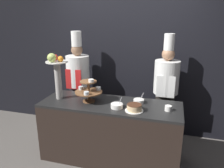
% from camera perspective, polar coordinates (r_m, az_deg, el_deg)
% --- Properties ---
extents(wall_back, '(10.00, 0.06, 2.80)m').
position_cam_1_polar(wall_back, '(3.83, 3.75, 7.90)').
color(wall_back, black).
rests_on(wall_back, ground_plane).
extents(buffet_counter, '(1.94, 0.67, 0.87)m').
position_cam_1_polar(buffet_counter, '(3.21, -0.50, -12.28)').
color(buffet_counter, black).
rests_on(buffet_counter, ground_plane).
extents(tiered_stand, '(0.38, 0.38, 0.34)m').
position_cam_1_polar(tiered_stand, '(3.04, -6.11, -1.62)').
color(tiered_stand, brown).
rests_on(tiered_stand, buffet_counter).
extents(fruit_pedestal, '(0.31, 0.31, 0.67)m').
position_cam_1_polar(fruit_pedestal, '(3.16, -14.28, 3.47)').
color(fruit_pedestal, '#B2ADA8').
rests_on(fruit_pedestal, buffet_counter).
extents(cake_round, '(0.24, 0.24, 0.09)m').
position_cam_1_polar(cake_round, '(2.79, 5.83, -6.20)').
color(cake_round, white).
rests_on(cake_round, buffet_counter).
extents(cup_white, '(0.09, 0.09, 0.07)m').
position_cam_1_polar(cup_white, '(2.87, 14.49, -6.15)').
color(cup_white, white).
rests_on(cup_white, buffet_counter).
extents(serving_bowl_near, '(0.16, 0.16, 0.16)m').
position_cam_1_polar(serving_bowl_near, '(2.87, 1.26, -5.72)').
color(serving_bowl_near, white).
rests_on(serving_bowl_near, buffet_counter).
extents(serving_bowl_far, '(0.15, 0.15, 0.16)m').
position_cam_1_polar(serving_bowl_far, '(3.05, 7.01, -4.44)').
color(serving_bowl_far, white).
rests_on(serving_bowl_far, buffet_counter).
extents(chef_left, '(0.39, 0.39, 1.79)m').
position_cam_1_polar(chef_left, '(3.80, -8.80, 0.94)').
color(chef_left, '#28282D').
rests_on(chef_left, ground_plane).
extents(chef_center_left, '(0.38, 0.38, 1.78)m').
position_cam_1_polar(chef_center_left, '(3.48, 13.86, -1.00)').
color(chef_center_left, '#38332D').
rests_on(chef_center_left, ground_plane).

